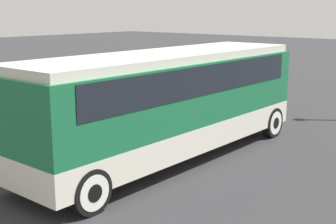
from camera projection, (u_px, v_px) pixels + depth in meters
ground_plane at (168, 159)px, 13.61m from camera, size 120.00×120.00×0.00m
tour_bus at (170, 95)px, 13.29m from camera, size 9.86×2.67×3.09m
parked_car_near at (138, 91)px, 20.85m from camera, size 4.77×1.79×1.43m
parked_car_mid at (6, 123)px, 14.89m from camera, size 4.53×1.94×1.40m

